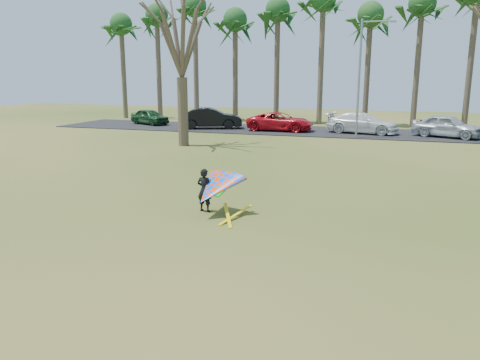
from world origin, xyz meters
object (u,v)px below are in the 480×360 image
(bare_tree_left, at_px, (181,31))
(car_4, at_px, (447,126))
(car_0, at_px, (150,117))
(car_1, at_px, (211,118))
(streetlight, at_px, (362,73))
(car_2, at_px, (280,122))
(car_3, at_px, (362,123))
(kite_flyer, at_px, (214,189))

(bare_tree_left, xyz_separation_m, car_4, (16.04, 9.02, -6.07))
(car_0, height_order, car_1, car_1)
(bare_tree_left, bearing_deg, car_0, 127.95)
(streetlight, relative_size, car_1, 1.58)
(car_2, relative_size, car_3, 0.98)
(car_2, distance_m, car_3, 6.25)
(car_0, bearing_deg, car_1, -78.30)
(streetlight, relative_size, car_4, 1.73)
(car_0, xyz_separation_m, car_1, (6.36, -1.34, 0.16))
(streetlight, xyz_separation_m, car_4, (5.88, 2.02, -3.62))
(streetlight, bearing_deg, bare_tree_left, -145.43)
(bare_tree_left, height_order, car_2, bare_tree_left)
(car_3, height_order, car_4, car_4)
(streetlight, xyz_separation_m, car_3, (0.06, 2.62, -3.64))
(bare_tree_left, distance_m, car_2, 11.82)
(kite_flyer, bearing_deg, car_0, 122.93)
(kite_flyer, bearing_deg, car_1, 111.95)
(car_2, xyz_separation_m, car_3, (6.24, 0.34, 0.05))
(car_1, xyz_separation_m, kite_flyer, (9.04, -22.44, -0.06))
(bare_tree_left, bearing_deg, car_4, 29.35)
(bare_tree_left, height_order, car_3, bare_tree_left)
(streetlight, height_order, kite_flyer, streetlight)
(car_4, bearing_deg, car_2, 111.54)
(bare_tree_left, distance_m, car_4, 19.38)
(car_2, xyz_separation_m, car_4, (12.07, -0.26, 0.07))
(car_1, bearing_deg, bare_tree_left, 170.71)
(streetlight, distance_m, kite_flyer, 20.86)
(car_1, xyz_separation_m, car_4, (17.83, -0.08, -0.05))
(car_0, xyz_separation_m, kite_flyer, (15.40, -23.78, 0.10))
(car_0, bearing_deg, car_2, -71.88)
(bare_tree_left, distance_m, car_0, 14.62)
(car_3, relative_size, kite_flyer, 2.21)
(car_3, bearing_deg, bare_tree_left, 143.61)
(bare_tree_left, relative_size, car_4, 2.09)
(streetlight, bearing_deg, car_4, 18.96)
(car_2, bearing_deg, kite_flyer, -171.86)
(streetlight, distance_m, car_4, 7.20)
(car_2, relative_size, kite_flyer, 2.16)
(car_2, height_order, car_3, car_3)
(car_0, relative_size, car_1, 0.78)
(car_1, xyz_separation_m, car_2, (5.77, 0.18, -0.12))
(car_1, distance_m, kite_flyer, 24.19)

